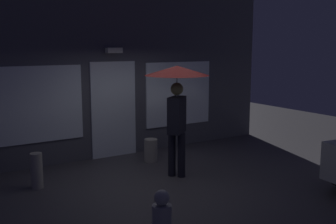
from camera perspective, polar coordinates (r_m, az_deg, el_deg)
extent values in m
plane|color=#423F44|center=(7.82, -0.66, -9.79)|extent=(18.00, 18.00, 0.00)
cube|color=#4C4C56|center=(9.48, -8.19, 6.18)|extent=(8.57, 0.30, 4.11)
cube|color=white|center=(9.43, -7.63, 0.35)|extent=(1.10, 0.04, 2.20)
cube|color=white|center=(8.83, -17.80, 1.01)|extent=(1.89, 0.04, 1.60)
cube|color=white|center=(10.27, 1.52, 2.58)|extent=(1.89, 0.04, 1.60)
cube|color=white|center=(9.24, -7.61, 8.58)|extent=(0.36, 0.16, 0.12)
cylinder|color=black|center=(8.05, 0.54, -5.95)|extent=(0.15, 0.15, 0.88)
cylinder|color=black|center=(7.99, 1.90, -6.08)|extent=(0.15, 0.15, 0.88)
cube|color=black|center=(7.85, 1.24, -0.42)|extent=(0.51, 0.47, 0.71)
cube|color=silver|center=(7.97, 1.31, -0.26)|extent=(0.12, 0.10, 0.57)
cube|color=red|center=(7.98, 1.30, -0.40)|extent=(0.05, 0.05, 0.45)
sphere|color=tan|center=(7.78, 1.25, 3.26)|extent=(0.24, 0.24, 0.24)
cylinder|color=slate|center=(7.78, 1.25, 3.16)|extent=(0.02, 0.02, 0.92)
cone|color=#4C0C0C|center=(7.75, 1.26, 5.84)|extent=(1.24, 1.24, 0.19)
cylinder|color=#9E998E|center=(9.08, -2.43, -5.38)|extent=(0.29, 0.29, 0.51)
cylinder|color=#9E998E|center=(7.77, -17.95, -7.85)|extent=(0.21, 0.21, 0.65)
cylinder|color=gray|center=(5.51, -0.86, -15.42)|extent=(0.26, 0.26, 0.51)
sphere|color=gray|center=(5.37, -0.87, -11.93)|extent=(0.21, 0.21, 0.21)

